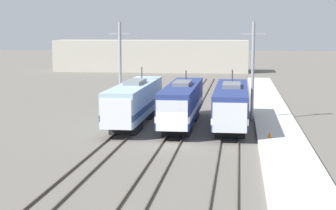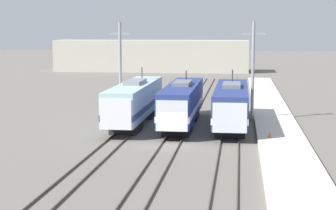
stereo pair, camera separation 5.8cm
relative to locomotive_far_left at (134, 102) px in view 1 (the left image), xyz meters
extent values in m
plane|color=#666059|center=(4.67, -8.69, -2.21)|extent=(400.00, 400.00, 0.00)
cube|color=#4C4238|center=(-0.72, -8.69, -2.13)|extent=(0.07, 120.00, 0.15)
cube|color=#4C4238|center=(0.72, -8.69, -2.13)|extent=(0.07, 120.00, 0.15)
cube|color=#4C4238|center=(3.95, -8.69, -2.13)|extent=(0.07, 120.00, 0.15)
cube|color=#4C4238|center=(5.39, -8.69, -2.13)|extent=(0.07, 120.00, 0.15)
cube|color=#4C4238|center=(8.62, -8.69, -2.13)|extent=(0.07, 120.00, 0.15)
cube|color=#4C4238|center=(10.05, -8.69, -2.13)|extent=(0.07, 120.00, 0.15)
cube|color=#232326|center=(0.00, -3.84, -1.73)|extent=(2.43, 3.81, 0.95)
cube|color=#232326|center=(0.00, 4.83, -1.73)|extent=(2.43, 3.81, 0.95)
cube|color=#9EBCCC|center=(0.00, 0.49, 0.24)|extent=(2.86, 17.32, 2.99)
cube|color=navy|center=(0.00, 0.49, -0.36)|extent=(2.90, 17.36, 0.54)
cube|color=silver|center=(0.00, -7.29, 0.01)|extent=(2.63, 1.96, 2.54)
cube|color=black|center=(0.00, -8.19, 0.57)|extent=(2.24, 0.08, 0.71)
cube|color=gray|center=(0.00, 0.49, 1.91)|extent=(1.57, 4.33, 0.35)
cylinder|color=#38383D|center=(0.00, 4.31, 2.41)|extent=(0.12, 0.12, 1.35)
cube|color=black|center=(4.67, -4.17, -1.73)|extent=(2.39, 3.62, 0.95)
cube|color=black|center=(4.67, 4.06, -1.73)|extent=(2.39, 3.62, 0.95)
cube|color=navy|center=(4.67, -0.05, 0.23)|extent=(2.81, 16.48, 2.97)
cube|color=silver|center=(4.67, -0.05, -0.36)|extent=(2.85, 16.52, 0.54)
cube|color=silver|center=(4.67, -7.32, 0.01)|extent=(2.58, 2.14, 2.53)
cube|color=black|center=(4.67, -8.31, 0.56)|extent=(2.20, 0.08, 0.71)
cube|color=slate|center=(4.67, -0.05, 1.89)|extent=(1.55, 4.12, 0.35)
cylinder|color=#38383D|center=(4.67, 3.57, 2.28)|extent=(0.12, 0.12, 1.12)
cube|color=black|center=(9.34, -4.24, -1.73)|extent=(2.54, 3.63, 0.95)
cube|color=black|center=(9.34, 4.02, -1.73)|extent=(2.54, 3.63, 0.95)
cube|color=navy|center=(9.34, -0.11, 0.17)|extent=(2.99, 16.52, 2.85)
cube|color=silver|center=(9.34, -0.11, -0.40)|extent=(3.03, 16.56, 0.51)
cube|color=silver|center=(9.34, -7.49, -0.04)|extent=(2.75, 1.94, 2.42)
cube|color=black|center=(9.34, -8.39, 0.49)|extent=(2.34, 0.08, 0.68)
cube|color=slate|center=(9.34, -0.11, 1.77)|extent=(1.64, 4.13, 0.35)
cylinder|color=#38383D|center=(9.34, 3.53, 2.28)|extent=(0.12, 0.12, 1.37)
cylinder|color=gray|center=(-2.19, 3.89, 2.75)|extent=(0.30, 0.30, 9.91)
cube|color=gray|center=(-2.19, 3.89, 6.52)|extent=(2.31, 0.16, 0.16)
cylinder|color=gray|center=(11.36, 3.89, 2.75)|extent=(0.30, 0.30, 9.91)
cube|color=gray|center=(11.36, 3.89, 6.52)|extent=(2.31, 0.16, 0.16)
cube|color=beige|center=(13.60, -8.69, -2.05)|extent=(4.00, 120.00, 0.32)
cone|color=orange|center=(12.61, -6.70, -1.58)|extent=(0.29, 0.29, 0.61)
cube|color=#B2AD9E|center=(-9.17, 68.85, 1.20)|extent=(42.00, 8.86, 6.81)
camera|label=1|loc=(10.05, -52.85, 6.97)|focal=60.00mm
camera|label=2|loc=(10.11, -52.84, 6.97)|focal=60.00mm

